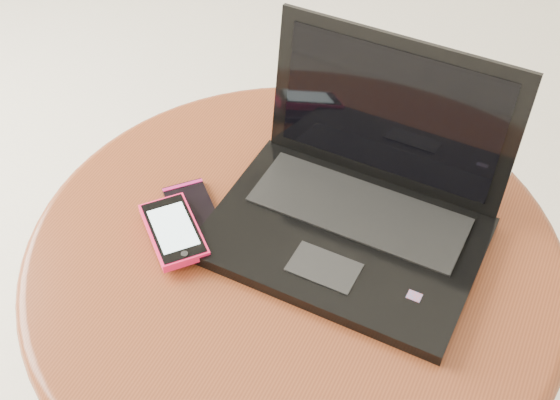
% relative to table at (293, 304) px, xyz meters
% --- Properties ---
extents(table, '(0.70, 0.70, 0.55)m').
position_rel_table_xyz_m(table, '(0.00, 0.00, 0.00)').
color(table, '#522310').
rests_on(table, ground).
extents(laptop, '(0.34, 0.28, 0.22)m').
position_rel_table_xyz_m(laptop, '(0.05, 0.08, 0.16)').
color(laptop, black).
rests_on(laptop, table).
extents(phone_black, '(0.12, 0.11, 0.01)m').
position_rel_table_xyz_m(phone_black, '(-0.15, -0.00, 0.12)').
color(phone_black, black).
rests_on(phone_black, table).
extents(phone_pink, '(0.13, 0.12, 0.01)m').
position_rel_table_xyz_m(phone_pink, '(-0.15, -0.05, 0.13)').
color(phone_pink, '#FD1751').
rests_on(phone_pink, phone_black).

